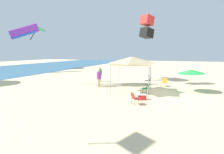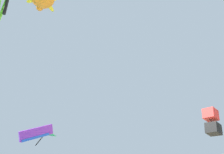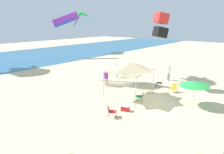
# 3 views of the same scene
# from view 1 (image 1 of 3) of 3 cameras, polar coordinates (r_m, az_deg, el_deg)

# --- Properties ---
(ground) EXTENTS (120.00, 120.00, 0.10)m
(ground) POSITION_cam_1_polar(r_m,az_deg,el_deg) (16.69, 14.86, -4.87)
(ground) COLOR beige
(canopy_tent) EXTENTS (3.71, 3.41, 3.09)m
(canopy_tent) POSITION_cam_1_polar(r_m,az_deg,el_deg) (16.35, 6.13, 4.95)
(canopy_tent) COLOR #B7B7BC
(canopy_tent) RESTS_ON ground
(beach_umbrella) EXTENTS (2.30, 2.29, 2.05)m
(beach_umbrella) POSITION_cam_1_polar(r_m,az_deg,el_deg) (17.78, 22.82, 1.55)
(beach_umbrella) COLOR silver
(beach_umbrella) RESTS_ON ground
(folding_chair_facing_ocean) EXTENTS (0.73, 0.65, 0.82)m
(folding_chair_facing_ocean) POSITION_cam_1_polar(r_m,az_deg,el_deg) (19.89, 15.57, -1.38)
(folding_chair_facing_ocean) COLOR black
(folding_chair_facing_ocean) RESTS_ON ground
(folding_chair_left_of_tent) EXTENTS (0.71, 0.77, 0.82)m
(folding_chair_left_of_tent) POSITION_cam_1_polar(r_m,az_deg,el_deg) (20.79, 11.08, -0.87)
(folding_chair_left_of_tent) COLOR black
(folding_chair_left_of_tent) RESTS_ON ground
(folding_chair_right_of_tent) EXTENTS (0.76, 0.80, 0.82)m
(folding_chair_right_of_tent) POSITION_cam_1_polar(r_m,az_deg,el_deg) (16.22, 10.26, -3.20)
(folding_chair_right_of_tent) COLOR black
(folding_chair_right_of_tent) RESTS_ON ground
(folding_chair_near_cooler) EXTENTS (0.79, 0.81, 0.82)m
(folding_chair_near_cooler) POSITION_cam_1_polar(r_m,az_deg,el_deg) (12.64, 7.04, -6.21)
(folding_chair_near_cooler) COLOR black
(folding_chair_near_cooler) RESTS_ON ground
(cooler_box) EXTENTS (0.58, 0.72, 0.40)m
(cooler_box) POSITION_cam_1_polar(r_m,az_deg,el_deg) (14.04, 9.07, -5.99)
(cooler_box) COLOR red
(cooler_box) RESTS_ON ground
(person_by_tent) EXTENTS (0.47, 0.42, 1.78)m
(person_by_tent) POSITION_cam_1_polar(r_m,az_deg,el_deg) (18.71, -4.02, 0.11)
(person_by_tent) COLOR #C6B28C
(person_by_tent) RESTS_ON ground
(person_watching_sky) EXTENTS (0.40, 0.40, 1.69)m
(person_watching_sky) POSITION_cam_1_polar(r_m,az_deg,el_deg) (22.27, -3.59, 1.15)
(person_watching_sky) COLOR #C6B28C
(person_watching_sky) RESTS_ON ground
(person_kite_handler) EXTENTS (0.39, 0.39, 1.66)m
(person_kite_handler) POSITION_cam_1_polar(r_m,az_deg,el_deg) (23.46, 11.28, 1.31)
(person_kite_handler) COLOR slate
(person_kite_handler) RESTS_ON ground
(kite_delta_green) EXTENTS (5.00, 5.05, 3.40)m
(kite_delta_green) POSITION_cam_1_polar(r_m,az_deg,el_deg) (42.99, -21.66, 13.68)
(kite_delta_green) COLOR green
(kite_box_red) EXTENTS (1.60, 1.55, 2.42)m
(kite_box_red) POSITION_cam_1_polar(r_m,az_deg,el_deg) (20.71, 10.49, 14.73)
(kite_box_red) COLOR red
(kite_parafoil_purple) EXTENTS (4.48, 2.80, 2.99)m
(kite_parafoil_purple) POSITION_cam_1_polar(r_m,az_deg,el_deg) (36.31, -25.04, 12.44)
(kite_parafoil_purple) COLOR purple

